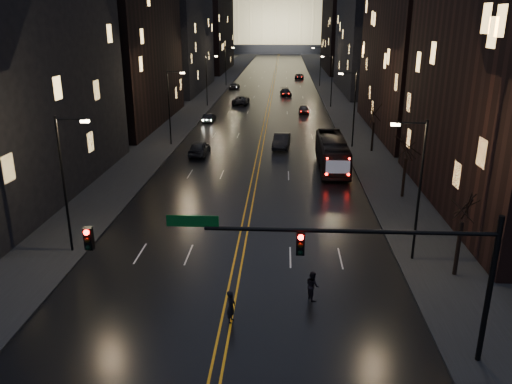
# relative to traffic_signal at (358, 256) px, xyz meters

# --- Properties ---
(ground) EXTENTS (900.00, 900.00, 0.00)m
(ground) POSITION_rel_traffic_signal_xyz_m (-5.91, 0.00, -5.10)
(ground) COLOR black
(ground) RESTS_ON ground
(road) EXTENTS (20.00, 320.00, 0.02)m
(road) POSITION_rel_traffic_signal_xyz_m (-5.91, 130.00, -5.09)
(road) COLOR black
(road) RESTS_ON ground
(sidewalk_left) EXTENTS (8.00, 320.00, 0.16)m
(sidewalk_left) POSITION_rel_traffic_signal_xyz_m (-19.91, 130.00, -5.02)
(sidewalk_left) COLOR black
(sidewalk_left) RESTS_ON ground
(sidewalk_right) EXTENTS (8.00, 320.00, 0.16)m
(sidewalk_right) POSITION_rel_traffic_signal_xyz_m (8.09, 130.00, -5.02)
(sidewalk_right) COLOR black
(sidewalk_right) RESTS_ON ground
(center_line) EXTENTS (0.62, 320.00, 0.01)m
(center_line) POSITION_rel_traffic_signal_xyz_m (-5.91, 130.00, -5.08)
(center_line) COLOR orange
(center_line) RESTS_ON road
(building_left_mid) EXTENTS (12.00, 30.00, 28.00)m
(building_left_mid) POSITION_rel_traffic_signal_xyz_m (-26.91, 54.00, 8.90)
(building_left_mid) COLOR black
(building_left_mid) RESTS_ON ground
(building_left_far) EXTENTS (12.00, 34.00, 20.00)m
(building_left_far) POSITION_rel_traffic_signal_xyz_m (-26.91, 92.00, 4.90)
(building_left_far) COLOR black
(building_left_far) RESTS_ON ground
(building_left_dist) EXTENTS (12.00, 40.00, 24.00)m
(building_left_dist) POSITION_rel_traffic_signal_xyz_m (-26.91, 140.00, 6.90)
(building_left_dist) COLOR black
(building_left_dist) RESTS_ON ground
(building_right_mid) EXTENTS (12.00, 34.00, 26.00)m
(building_right_mid) POSITION_rel_traffic_signal_xyz_m (15.09, 92.00, 7.90)
(building_right_mid) COLOR black
(building_right_mid) RESTS_ON ground
(building_right_dist) EXTENTS (12.00, 40.00, 22.00)m
(building_right_dist) POSITION_rel_traffic_signal_xyz_m (15.09, 140.00, 5.90)
(building_right_dist) COLOR black
(building_right_dist) RESTS_ON ground
(capitol) EXTENTS (90.00, 50.00, 58.50)m
(capitol) POSITION_rel_traffic_signal_xyz_m (-5.91, 250.00, 12.05)
(capitol) COLOR black
(capitol) RESTS_ON ground
(traffic_signal) EXTENTS (17.29, 0.45, 7.00)m
(traffic_signal) POSITION_rel_traffic_signal_xyz_m (0.00, 0.00, 0.00)
(traffic_signal) COLOR black
(traffic_signal) RESTS_ON ground
(streetlamp_right_near) EXTENTS (2.13, 0.25, 9.00)m
(streetlamp_right_near) POSITION_rel_traffic_signal_xyz_m (4.91, 10.00, -0.02)
(streetlamp_right_near) COLOR black
(streetlamp_right_near) RESTS_ON ground
(streetlamp_left_near) EXTENTS (2.13, 0.25, 9.00)m
(streetlamp_left_near) POSITION_rel_traffic_signal_xyz_m (-16.72, 10.00, -0.02)
(streetlamp_left_near) COLOR black
(streetlamp_left_near) RESTS_ON ground
(streetlamp_right_mid) EXTENTS (2.13, 0.25, 9.00)m
(streetlamp_right_mid) POSITION_rel_traffic_signal_xyz_m (4.91, 40.00, -0.02)
(streetlamp_right_mid) COLOR black
(streetlamp_right_mid) RESTS_ON ground
(streetlamp_left_mid) EXTENTS (2.13, 0.25, 9.00)m
(streetlamp_left_mid) POSITION_rel_traffic_signal_xyz_m (-16.72, 40.00, -0.02)
(streetlamp_left_mid) COLOR black
(streetlamp_left_mid) RESTS_ON ground
(streetlamp_right_far) EXTENTS (2.13, 0.25, 9.00)m
(streetlamp_right_far) POSITION_rel_traffic_signal_xyz_m (4.91, 70.00, -0.02)
(streetlamp_right_far) COLOR black
(streetlamp_right_far) RESTS_ON ground
(streetlamp_left_far) EXTENTS (2.13, 0.25, 9.00)m
(streetlamp_left_far) POSITION_rel_traffic_signal_xyz_m (-16.72, 70.00, -0.02)
(streetlamp_left_far) COLOR black
(streetlamp_left_far) RESTS_ON ground
(streetlamp_right_dist) EXTENTS (2.13, 0.25, 9.00)m
(streetlamp_right_dist) POSITION_rel_traffic_signal_xyz_m (4.91, 100.00, -0.02)
(streetlamp_right_dist) COLOR black
(streetlamp_right_dist) RESTS_ON ground
(streetlamp_left_dist) EXTENTS (2.13, 0.25, 9.00)m
(streetlamp_left_dist) POSITION_rel_traffic_signal_xyz_m (-16.72, 100.00, -0.02)
(streetlamp_left_dist) COLOR black
(streetlamp_left_dist) RESTS_ON ground
(tree_right_near) EXTENTS (2.40, 2.40, 6.65)m
(tree_right_near) POSITION_rel_traffic_signal_xyz_m (7.09, 8.00, -0.58)
(tree_right_near) COLOR black
(tree_right_near) RESTS_ON ground
(tree_right_mid) EXTENTS (2.40, 2.40, 6.65)m
(tree_right_mid) POSITION_rel_traffic_signal_xyz_m (7.09, 22.00, -0.58)
(tree_right_mid) COLOR black
(tree_right_mid) RESTS_ON ground
(tree_right_far) EXTENTS (2.40, 2.40, 6.65)m
(tree_right_far) POSITION_rel_traffic_signal_xyz_m (7.09, 38.00, -0.58)
(tree_right_far) COLOR black
(tree_right_far) RESTS_ON ground
(bus) EXTENTS (2.75, 11.63, 3.24)m
(bus) POSITION_rel_traffic_signal_xyz_m (1.84, 31.11, -3.48)
(bus) COLOR black
(bus) RESTS_ON ground
(oncoming_car_a) EXTENTS (2.08, 4.94, 1.67)m
(oncoming_car_a) POSITION_rel_traffic_signal_xyz_m (-12.67, 35.49, -4.27)
(oncoming_car_a) COLOR black
(oncoming_car_a) RESTS_ON ground
(oncoming_car_b) EXTENTS (1.59, 4.09, 1.33)m
(oncoming_car_b) POSITION_rel_traffic_signal_xyz_m (-14.41, 55.08, -4.44)
(oncoming_car_b) COLOR black
(oncoming_car_b) RESTS_ON ground
(oncoming_car_c) EXTENTS (3.05, 5.83, 1.57)m
(oncoming_car_c) POSITION_rel_traffic_signal_xyz_m (-11.06, 72.73, -4.32)
(oncoming_car_c) COLOR black
(oncoming_car_c) RESTS_ON ground
(oncoming_car_d) EXTENTS (2.17, 4.88, 1.39)m
(oncoming_car_d) POSITION_rel_traffic_signal_xyz_m (-14.41, 94.37, -4.41)
(oncoming_car_d) COLOR black
(oncoming_car_d) RESTS_ON ground
(receding_car_a) EXTENTS (2.24, 5.32, 1.71)m
(receding_car_a) POSITION_rel_traffic_signal_xyz_m (-3.41, 39.44, -4.25)
(receding_car_a) COLOR black
(receding_car_a) RESTS_ON ground
(receding_car_b) EXTENTS (1.73, 4.16, 1.41)m
(receding_car_b) POSITION_rel_traffic_signal_xyz_m (0.12, 63.11, -4.40)
(receding_car_b) COLOR black
(receding_car_b) RESTS_ON ground
(receding_car_c) EXTENTS (2.57, 5.10, 1.42)m
(receding_car_c) POSITION_rel_traffic_signal_xyz_m (-2.83, 84.12, -4.39)
(receding_car_c) COLOR black
(receding_car_c) RESTS_ON ground
(receding_car_d) EXTENTS (2.52, 5.12, 1.40)m
(receding_car_d) POSITION_rel_traffic_signal_xyz_m (0.76, 116.04, -4.40)
(receding_car_d) COLOR black
(receding_car_d) RESTS_ON ground
(pedestrian_a) EXTENTS (0.54, 0.70, 1.74)m
(pedestrian_a) POSITION_rel_traffic_signal_xyz_m (-5.65, 2.57, -4.24)
(pedestrian_a) COLOR black
(pedestrian_a) RESTS_ON ground
(pedestrian_b) EXTENTS (0.72, 0.91, 1.66)m
(pedestrian_b) POSITION_rel_traffic_signal_xyz_m (-1.47, 5.00, -4.28)
(pedestrian_b) COLOR black
(pedestrian_b) RESTS_ON ground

